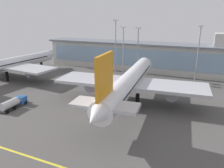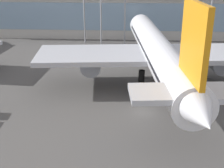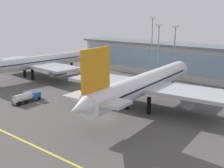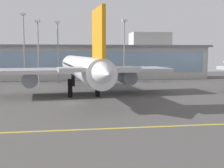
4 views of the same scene
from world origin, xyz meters
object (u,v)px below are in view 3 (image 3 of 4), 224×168
Objects in this scene: apron_light_mast_far_east at (175,46)px; airliner_near_right at (144,84)px; apron_light_mast_west at (158,44)px; apron_light_mast_centre at (152,39)px; fuel_tanker_truck at (27,97)px; airliner_near_left at (35,63)px.

airliner_near_right is at bearing -77.00° from apron_light_mast_far_east.
apron_light_mast_west is at bearing 18.96° from airliner_near_right.
apron_light_mast_centre is 12.54m from apron_light_mast_far_east.
airliner_near_right is at bearing -65.44° from apron_light_mast_west.
apron_light_mast_centre is (-18.64, 33.19, 9.05)m from airliner_near_right.
apron_light_mast_centre reaches higher than airliner_near_right.
apron_light_mast_west is at bearing -179.52° from apron_light_mast_far_east.
apron_light_mast_centre is (10.87, 50.46, 14.35)m from fuel_tanker_truck.
apron_light_mast_far_east reaches higher than airliner_near_right.
airliner_near_right is (56.55, -5.40, 0.73)m from airliner_near_left.
apron_light_mast_far_east is (-6.79, 29.41, 7.44)m from airliner_near_right.
fuel_tanker_truck is at bearing -109.04° from apron_light_mast_west.
apron_light_mast_centre is at bearing -49.71° from airliner_near_left.
airliner_near_right is 33.15m from apron_light_mast_west.
fuel_tanker_truck is 0.43× the size of apron_light_mast_far_east.
apron_light_mast_far_east is (6.62, 0.06, -0.10)m from apron_light_mast_west.
airliner_near_left is 50.03m from apron_light_mast_west.
fuel_tanker_truck is at bearing -115.95° from apron_light_mast_far_east.
airliner_near_right reaches higher than fuel_tanker_truck.
airliner_near_left is 2.62× the size of apron_light_mast_far_east.
airliner_near_right is 2.77× the size of apron_light_mast_far_east.
fuel_tanker_truck is at bearing -125.92° from airliner_near_left.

